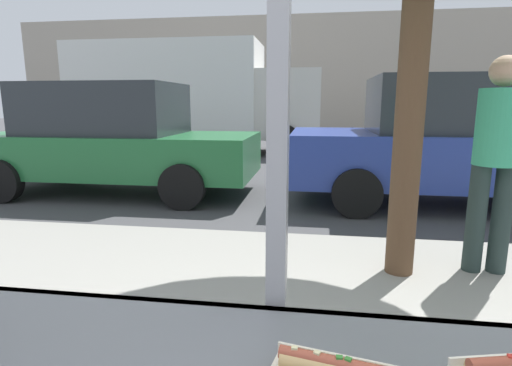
% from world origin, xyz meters
% --- Properties ---
extents(ground_plane, '(60.00, 60.00, 0.00)m').
position_xyz_m(ground_plane, '(0.00, 8.00, 0.00)').
color(ground_plane, '#424244').
extents(sidewalk_strip, '(16.00, 2.80, 0.15)m').
position_xyz_m(sidewalk_strip, '(0.00, 1.60, 0.08)').
color(sidewalk_strip, gray).
rests_on(sidewalk_strip, ground).
extents(building_facade_far, '(28.00, 1.20, 5.23)m').
position_xyz_m(building_facade_far, '(0.00, 18.17, 2.62)').
color(building_facade_far, '#A89E8E').
rests_on(building_facade_far, ground).
extents(parked_car_green, '(4.45, 1.94, 1.75)m').
position_xyz_m(parked_car_green, '(-3.13, 5.17, 0.88)').
color(parked_car_green, '#236B38').
rests_on(parked_car_green, ground).
extents(parked_car_blue, '(4.61, 2.06, 1.81)m').
position_xyz_m(parked_car_blue, '(2.07, 5.17, 0.91)').
color(parked_car_blue, '#283D93').
rests_on(parked_car_blue, ground).
extents(box_truck, '(7.26, 2.44, 3.16)m').
position_xyz_m(box_truck, '(-3.62, 10.92, 1.70)').
color(box_truck, silver).
rests_on(box_truck, ground).
extents(pedestrian, '(0.32, 0.32, 1.63)m').
position_xyz_m(pedestrian, '(1.42, 2.30, 1.08)').
color(pedestrian, '#253431').
rests_on(pedestrian, sidewalk_strip).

